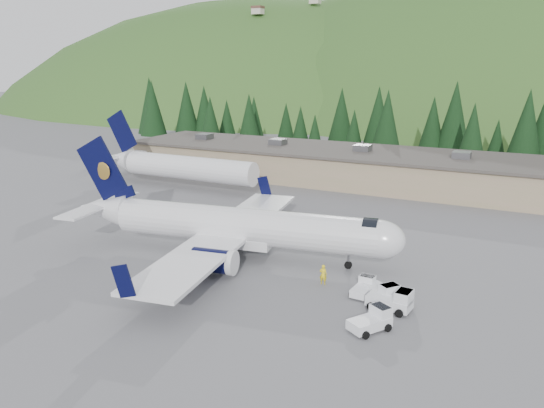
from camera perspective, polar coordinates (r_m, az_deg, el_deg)
The scene contains 10 objects.
ground at distance 52.98m, azimuth -2.94°, elevation -5.68°, with size 600.00×600.00×0.00m, color #5E5E63.
airliner at distance 52.34m, azimuth -4.01°, elevation -2.44°, with size 34.34×32.36×11.41m.
second_airliner at distance 83.21m, azimuth -10.45°, elevation 4.08°, with size 27.50×11.00×10.05m.
baggage_tug_a at distance 42.80m, azimuth 12.92°, elevation -10.09°, with size 3.54×2.34×1.81m.
baggage_tug_b at distance 44.29m, azimuth 11.90°, elevation -9.24°, with size 3.41×3.12×1.66m.
baggage_tug_c at distance 39.68m, azimuth 10.77°, elevation -12.15°, with size 3.01×3.46×1.66m.
terminal_building at distance 87.76m, azimuth 6.51°, elevation 4.32°, with size 71.00×17.00×6.10m.
baggage_tug_d at distance 45.13m, azimuth 9.89°, elevation -8.80°, with size 1.81×2.78×1.43m.
ramp_worker at distance 46.52m, azimuth 5.53°, elevation -7.55°, with size 0.66×0.43×1.80m, color yellow.
tree_line at distance 109.27m, azimuth 10.35°, elevation 8.95°, with size 111.18×18.63×14.27m.
Camera 1 is at (24.70, -43.01, 18.63)m, focal length 35.00 mm.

